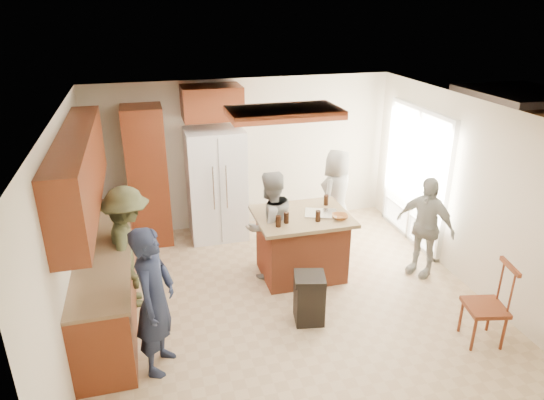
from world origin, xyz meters
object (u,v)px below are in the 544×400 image
object	(u,v)px
refrigerator	(216,184)
trash_bin	(309,298)
kitchen_island	(301,244)
spindle_chair	(487,307)
person_counter	(129,248)
person_behind_left	(270,225)
person_side_right	(425,226)
person_front_left	(155,301)
person_behind_right	(336,195)

from	to	relation	value
refrigerator	trash_bin	distance (m)	2.75
refrigerator	kitchen_island	world-z (taller)	refrigerator
refrigerator	spindle_chair	size ratio (longest dim) A/B	1.81
person_counter	kitchen_island	world-z (taller)	person_counter
person_counter	refrigerator	bearing A→B (deg)	-42.09
person_behind_left	person_counter	xyz separation A→B (m)	(-1.87, -0.20, 0.02)
person_side_right	kitchen_island	xyz separation A→B (m)	(-1.67, 0.40, -0.25)
person_behind_left	kitchen_island	xyz separation A→B (m)	(0.43, -0.09, -0.30)
spindle_chair	person_side_right	bearing A→B (deg)	85.92
person_front_left	person_side_right	bearing A→B (deg)	-52.82
trash_bin	person_counter	bearing A→B (deg)	154.94
kitchen_island	trash_bin	world-z (taller)	kitchen_island
spindle_chair	person_behind_right	bearing A→B (deg)	102.67
kitchen_island	spindle_chair	world-z (taller)	spindle_chair
person_side_right	trash_bin	xyz separation A→B (m)	(-1.91, -0.66, -0.41)
person_side_right	spindle_chair	distance (m)	1.56
person_behind_left	spindle_chair	world-z (taller)	person_behind_left
person_behind_right	refrigerator	world-z (taller)	refrigerator
person_front_left	person_side_right	distance (m)	3.83
spindle_chair	person_front_left	bearing A→B (deg)	171.41
kitchen_island	trash_bin	bearing A→B (deg)	-103.20
person_front_left	person_behind_left	bearing A→B (deg)	-25.06
spindle_chair	kitchen_island	bearing A→B (deg)	128.78
spindle_chair	person_behind_left	bearing A→B (deg)	134.34
person_behind_left	person_behind_right	world-z (taller)	person_behind_left
refrigerator	spindle_chair	world-z (taller)	refrigerator
person_behind_right	refrigerator	bearing A→B (deg)	-56.69
kitchen_island	person_side_right	bearing A→B (deg)	-13.58
person_front_left	trash_bin	distance (m)	1.89
person_counter	spindle_chair	bearing A→B (deg)	-117.95
person_behind_left	spindle_chair	size ratio (longest dim) A/B	1.57
person_behind_right	kitchen_island	xyz separation A→B (m)	(-0.90, -0.97, -0.27)
person_counter	person_front_left	bearing A→B (deg)	-171.24
person_behind_left	spindle_chair	distance (m)	2.86
person_side_right	refrigerator	bearing A→B (deg)	-157.79
person_front_left	trash_bin	bearing A→B (deg)	-57.24
person_side_right	spindle_chair	size ratio (longest dim) A/B	1.46
refrigerator	person_behind_left	bearing A→B (deg)	-70.56
person_behind_left	kitchen_island	world-z (taller)	person_behind_left
trash_bin	spindle_chair	distance (m)	2.01
kitchen_island	trash_bin	xyz separation A→B (m)	(-0.25, -1.06, -0.16)
trash_bin	person_behind_left	bearing A→B (deg)	98.85
refrigerator	kitchen_island	distance (m)	1.85
kitchen_island	person_front_left	bearing A→B (deg)	-145.64
person_behind_right	spindle_chair	size ratio (longest dim) A/B	1.50
refrigerator	person_side_right	bearing A→B (deg)	-36.69
person_side_right	kitchen_island	bearing A→B (deg)	-134.68
person_counter	spindle_chair	size ratio (longest dim) A/B	1.60
person_side_right	trash_bin	world-z (taller)	person_side_right
person_front_left	person_counter	size ratio (longest dim) A/B	1.03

